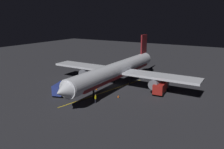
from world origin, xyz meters
name	(u,v)px	position (x,y,z in m)	size (l,w,h in m)	color
ground_plane	(116,87)	(0.00, 0.00, -0.10)	(180.00, 180.00, 0.20)	#29292E
apron_guide_stripe	(106,91)	(0.29, 4.00, 0.00)	(0.24, 25.50, 0.01)	gold
airliner	(118,70)	(0.00, -0.65, 3.94)	(37.46, 40.11, 11.30)	silver
baggage_truck	(62,88)	(7.41, 10.36, 1.29)	(3.84, 6.49, 2.51)	navy
catering_truck	(161,87)	(-10.48, -1.25, 1.28)	(2.64, 6.71, 2.45)	maroon
ground_crew_worker	(95,99)	(-1.61, 10.91, 0.89)	(0.40, 0.40, 1.74)	black
traffic_cone_near_left	(96,89)	(2.80, 4.23, 0.25)	(0.50, 0.50, 0.55)	#EA590F
traffic_cone_near_right	(118,96)	(-3.94, 6.06, 0.25)	(0.50, 0.50, 0.55)	#EA590F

